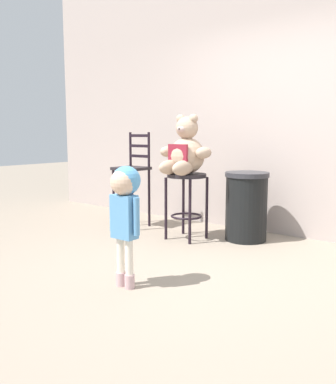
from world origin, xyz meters
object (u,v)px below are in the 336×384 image
object	(u,v)px
trash_bin	(246,206)
child_walking	(125,200)
teddy_bear	(185,152)
bar_stool_with_teddy	(187,192)
bar_chair_empty	(133,174)

from	to	relation	value
trash_bin	child_walking	bearing A→B (deg)	-91.47
teddy_bear	child_walking	world-z (taller)	teddy_bear
bar_stool_with_teddy	child_walking	distance (m)	1.58
bar_stool_with_teddy	trash_bin	bearing A→B (deg)	33.33
bar_stool_with_teddy	trash_bin	xyz separation A→B (m)	(0.55, 0.36, -0.15)
teddy_bear	trash_bin	distance (m)	0.90
bar_stool_with_teddy	child_walking	bearing A→B (deg)	-71.36
teddy_bear	bar_stool_with_teddy	bearing A→B (deg)	90.00
trash_bin	bar_chair_empty	bearing A→B (deg)	-169.51
teddy_bear	bar_chair_empty	bearing A→B (deg)	172.11
teddy_bear	bar_chair_empty	world-z (taller)	teddy_bear
bar_chair_empty	teddy_bear	bearing A→B (deg)	-7.89
trash_bin	bar_stool_with_teddy	bearing A→B (deg)	-146.67
trash_bin	teddy_bear	bearing A→B (deg)	-144.43
teddy_bear	bar_chair_empty	distance (m)	0.96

